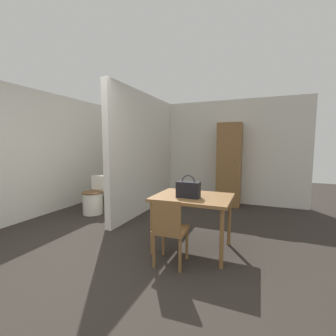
{
  "coord_description": "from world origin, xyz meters",
  "views": [
    {
      "loc": [
        1.76,
        -1.79,
        1.43
      ],
      "look_at": [
        0.28,
        1.79,
        1.03
      ],
      "focal_mm": 24.0,
      "sensor_mm": 36.0,
      "label": 1
    }
  ],
  "objects_px": {
    "toilet": "(95,198)",
    "handbag": "(188,189)",
    "wooden_cabinet": "(229,165)",
    "wooden_chair": "(169,229)",
    "dining_table": "(193,202)"
  },
  "relations": [
    {
      "from": "toilet",
      "to": "handbag",
      "type": "relative_size",
      "value": 2.59
    },
    {
      "from": "handbag",
      "to": "wooden_cabinet",
      "type": "distance_m",
      "value": 2.64
    },
    {
      "from": "wooden_chair",
      "to": "toilet",
      "type": "height_order",
      "value": "wooden_chair"
    },
    {
      "from": "wooden_cabinet",
      "to": "handbag",
      "type": "bearing_deg",
      "value": -93.9
    },
    {
      "from": "wooden_cabinet",
      "to": "wooden_chair",
      "type": "bearing_deg",
      "value": -95.29
    },
    {
      "from": "wooden_chair",
      "to": "handbag",
      "type": "distance_m",
      "value": 0.58
    },
    {
      "from": "dining_table",
      "to": "wooden_cabinet",
      "type": "bearing_deg",
      "value": 86.61
    },
    {
      "from": "dining_table",
      "to": "wooden_cabinet",
      "type": "relative_size",
      "value": 0.53
    },
    {
      "from": "handbag",
      "to": "wooden_cabinet",
      "type": "relative_size",
      "value": 0.15
    },
    {
      "from": "toilet",
      "to": "wooden_cabinet",
      "type": "bearing_deg",
      "value": 34.14
    },
    {
      "from": "toilet",
      "to": "wooden_cabinet",
      "type": "height_order",
      "value": "wooden_cabinet"
    },
    {
      "from": "dining_table",
      "to": "wooden_cabinet",
      "type": "distance_m",
      "value": 2.54
    },
    {
      "from": "dining_table",
      "to": "toilet",
      "type": "xyz_separation_m",
      "value": [
        -2.37,
        0.82,
        -0.34
      ]
    },
    {
      "from": "handbag",
      "to": "wooden_cabinet",
      "type": "xyz_separation_m",
      "value": [
        0.18,
        2.63,
        0.11
      ]
    },
    {
      "from": "dining_table",
      "to": "handbag",
      "type": "bearing_deg",
      "value": -105.61
    }
  ]
}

